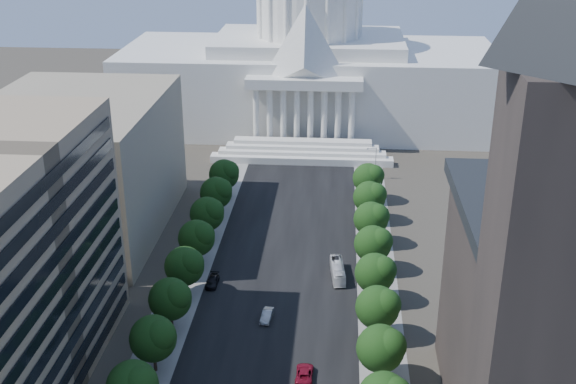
% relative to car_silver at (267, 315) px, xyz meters
% --- Properties ---
extents(road_asphalt, '(30.00, 260.00, 0.01)m').
position_rel_car_silver_xyz_m(road_asphalt, '(1.50, 25.62, -0.82)').
color(road_asphalt, black).
rests_on(road_asphalt, ground).
extents(sidewalk_left, '(8.00, 260.00, 0.02)m').
position_rel_car_silver_xyz_m(sidewalk_left, '(-17.50, 25.62, -0.82)').
color(sidewalk_left, gray).
rests_on(sidewalk_left, ground).
extents(sidewalk_right, '(8.00, 260.00, 0.02)m').
position_rel_car_silver_xyz_m(sidewalk_right, '(20.50, 25.62, -0.82)').
color(sidewalk_right, gray).
rests_on(sidewalk_right, ground).
extents(capitol, '(120.00, 56.00, 73.00)m').
position_rel_car_silver_xyz_m(capitol, '(1.50, 120.51, 19.19)').
color(capitol, white).
rests_on(capitol, ground).
extents(office_block_left_far, '(38.00, 52.00, 30.00)m').
position_rel_car_silver_xyz_m(office_block_left_far, '(-46.50, 35.62, 14.18)').
color(office_block_left_far, gray).
rests_on(office_block_left_far, ground).
extents(tree_l_d, '(7.79, 7.60, 9.97)m').
position_rel_car_silver_xyz_m(tree_l_d, '(-16.16, -16.58, 5.64)').
color(tree_l_d, '#33261C').
rests_on(tree_l_d, ground).
extents(tree_l_e, '(7.79, 7.60, 9.97)m').
position_rel_car_silver_xyz_m(tree_l_e, '(-16.16, -4.58, 5.64)').
color(tree_l_e, '#33261C').
rests_on(tree_l_e, ground).
extents(tree_l_f, '(7.79, 7.60, 9.97)m').
position_rel_car_silver_xyz_m(tree_l_f, '(-16.16, 7.42, 5.64)').
color(tree_l_f, '#33261C').
rests_on(tree_l_f, ground).
extents(tree_l_g, '(7.79, 7.60, 9.97)m').
position_rel_car_silver_xyz_m(tree_l_g, '(-16.16, 19.42, 5.64)').
color(tree_l_g, '#33261C').
rests_on(tree_l_g, ground).
extents(tree_l_h, '(7.79, 7.60, 9.97)m').
position_rel_car_silver_xyz_m(tree_l_h, '(-16.16, 31.42, 5.64)').
color(tree_l_h, '#33261C').
rests_on(tree_l_h, ground).
extents(tree_l_i, '(7.79, 7.60, 9.97)m').
position_rel_car_silver_xyz_m(tree_l_i, '(-16.16, 43.42, 5.64)').
color(tree_l_i, '#33261C').
rests_on(tree_l_i, ground).
extents(tree_l_j, '(7.79, 7.60, 9.97)m').
position_rel_car_silver_xyz_m(tree_l_j, '(-16.16, 55.42, 5.64)').
color(tree_l_j, '#33261C').
rests_on(tree_l_j, ground).
extents(tree_r_d, '(7.79, 7.60, 9.97)m').
position_rel_car_silver_xyz_m(tree_r_d, '(19.84, -16.58, 5.64)').
color(tree_r_d, '#33261C').
rests_on(tree_r_d, ground).
extents(tree_r_e, '(7.79, 7.60, 9.97)m').
position_rel_car_silver_xyz_m(tree_r_e, '(19.84, -4.58, 5.64)').
color(tree_r_e, '#33261C').
rests_on(tree_r_e, ground).
extents(tree_r_f, '(7.79, 7.60, 9.97)m').
position_rel_car_silver_xyz_m(tree_r_f, '(19.84, 7.42, 5.64)').
color(tree_r_f, '#33261C').
rests_on(tree_r_f, ground).
extents(tree_r_g, '(7.79, 7.60, 9.97)m').
position_rel_car_silver_xyz_m(tree_r_g, '(19.84, 19.42, 5.64)').
color(tree_r_g, '#33261C').
rests_on(tree_r_g, ground).
extents(tree_r_h, '(7.79, 7.60, 9.97)m').
position_rel_car_silver_xyz_m(tree_r_h, '(19.84, 31.42, 5.64)').
color(tree_r_h, '#33261C').
rests_on(tree_r_h, ground).
extents(tree_r_i, '(7.79, 7.60, 9.97)m').
position_rel_car_silver_xyz_m(tree_r_i, '(19.84, 43.42, 5.64)').
color(tree_r_i, '#33261C').
rests_on(tree_r_i, ground).
extents(tree_r_j, '(7.79, 7.60, 9.97)m').
position_rel_car_silver_xyz_m(tree_r_j, '(19.84, 55.42, 5.64)').
color(tree_r_j, '#33261C').
rests_on(tree_r_j, ground).
extents(streetlight_c, '(2.61, 0.44, 9.00)m').
position_rel_car_silver_xyz_m(streetlight_c, '(21.40, -4.38, 5.00)').
color(streetlight_c, gray).
rests_on(streetlight_c, ground).
extents(streetlight_d, '(2.61, 0.44, 9.00)m').
position_rel_car_silver_xyz_m(streetlight_d, '(21.40, 20.62, 5.00)').
color(streetlight_d, gray).
rests_on(streetlight_d, ground).
extents(streetlight_e, '(2.61, 0.44, 9.00)m').
position_rel_car_silver_xyz_m(streetlight_e, '(21.40, 45.62, 5.00)').
color(streetlight_e, gray).
rests_on(streetlight_e, ground).
extents(streetlight_f, '(2.61, 0.44, 9.00)m').
position_rel_car_silver_xyz_m(streetlight_f, '(21.40, 70.62, 5.00)').
color(streetlight_f, gray).
rests_on(streetlight_f, ground).
extents(car_silver, '(2.23, 5.12, 1.64)m').
position_rel_car_silver_xyz_m(car_silver, '(0.00, 0.00, 0.00)').
color(car_silver, '#A7A9AE').
rests_on(car_silver, ground).
extents(car_red, '(2.78, 5.90, 1.63)m').
position_rel_car_silver_xyz_m(car_red, '(7.70, -16.49, -0.00)').
color(car_red, maroon).
rests_on(car_red, ground).
extents(car_dark_b, '(2.28, 5.45, 1.57)m').
position_rel_car_silver_xyz_m(car_dark_b, '(-12.00, 11.55, -0.03)').
color(car_dark_b, black).
rests_on(car_dark_b, ground).
extents(city_bus, '(3.38, 10.35, 2.83)m').
position_rel_car_silver_xyz_m(city_bus, '(12.60, 16.61, 0.60)').
color(city_bus, silver).
rests_on(city_bus, ground).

